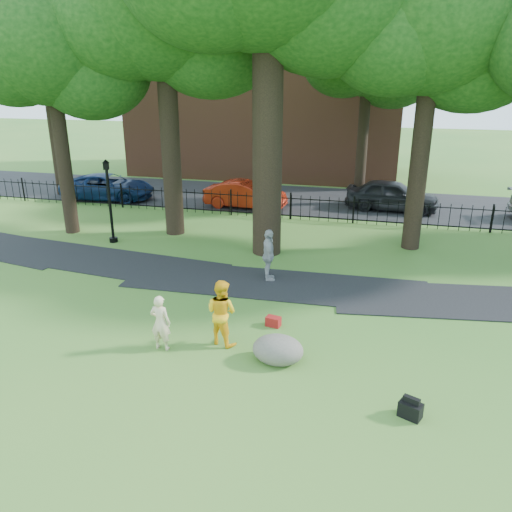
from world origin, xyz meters
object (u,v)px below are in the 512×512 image
(boulder, at_px, (278,348))
(lamppost, at_px, (110,203))
(man, at_px, (222,312))
(woman, at_px, (160,323))
(red_sedan, at_px, (245,195))

(boulder, xyz_separation_m, lamppost, (-8.59, 7.35, 1.33))
(boulder, bearing_deg, man, 162.06)
(woman, bearing_deg, lamppost, -51.64)
(woman, xyz_separation_m, boulder, (2.98, 0.16, -0.37))
(lamppost, relative_size, red_sedan, 0.81)
(lamppost, bearing_deg, man, -65.91)
(man, xyz_separation_m, red_sedan, (-3.19, 13.74, -0.17))
(woman, distance_m, red_sedan, 14.53)
(woman, bearing_deg, boulder, -175.38)
(boulder, relative_size, red_sedan, 0.29)
(woman, relative_size, lamppost, 0.43)
(boulder, distance_m, red_sedan, 15.04)
(man, distance_m, red_sedan, 14.11)
(man, xyz_separation_m, lamppost, (-7.00, 6.83, 0.82))
(boulder, relative_size, lamppost, 0.36)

